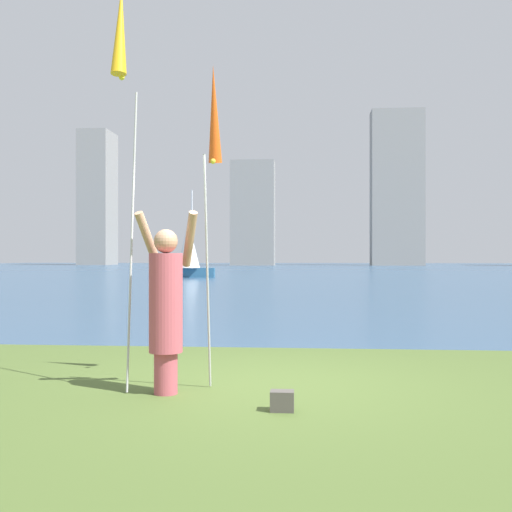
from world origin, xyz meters
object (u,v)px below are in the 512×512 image
kite_flag_left (121,45)px  kite_flag_right (214,122)px  sailboat_3 (189,249)px  bag (282,401)px  person (166,304)px

kite_flag_left → kite_flag_right: bearing=45.7°
kite_flag_left → kite_flag_right: kite_flag_left is taller
sailboat_3 → kite_flag_left: bearing=-80.1°
kite_flag_left → kite_flag_right: size_ratio=1.17×
kite_flag_right → bag: 3.26m
person → sailboat_3: (-6.50, 34.69, 0.99)m
person → bag: size_ratio=8.73×
person → bag: person is taller
kite_flag_right → bag: size_ratio=16.41×
person → kite_flag_left: 2.70m
person → kite_flag_left: (-0.41, -0.23, 2.66)m
kite_flag_left → kite_flag_right: 1.34m
person → bag: (1.25, -0.63, -0.85)m
kite_flag_left → bag: kite_flag_left is taller
kite_flag_right → kite_flag_left: bearing=-134.3°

